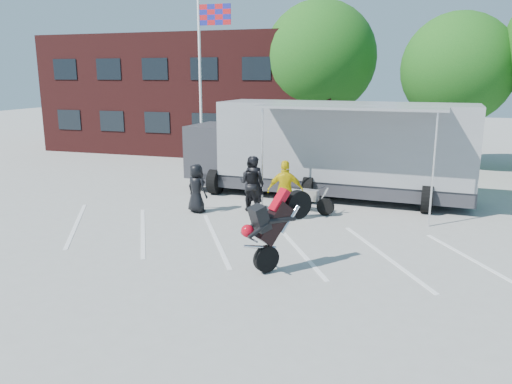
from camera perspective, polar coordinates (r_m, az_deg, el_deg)
The scene contains 13 objects.
ground at distance 13.14m, azimuth 2.73°, elevation -7.55°, with size 100.00×100.00×0.00m, color #9D9D98.
parking_bay_lines at distance 14.05m, azimuth 3.77°, elevation -6.14°, with size 18.00×5.00×0.01m, color white.
office_building at distance 32.65m, azimuth -6.36°, elevation 11.10°, with size 18.00×8.00×7.00m, color #451716.
flagpole at distance 23.80m, azimuth -5.85°, elevation 14.10°, with size 1.61×0.12×8.00m.
tree_left at distance 28.37m, azimuth 7.31°, elevation 14.94°, with size 6.12×6.12×8.64m.
tree_mid at distance 26.97m, azimuth 22.05°, elevation 12.89°, with size 5.44×5.44×7.68m.
transporter_truck at distance 19.78m, azimuth 8.36°, elevation -0.55°, with size 11.50×5.54×3.66m, color gray, non-canonical shape.
parked_motorcycle at distance 17.42m, azimuth 5.78°, elevation -2.35°, with size 0.68×2.04×1.07m, color #ABABAF, non-canonical shape.
stunt_bike_rider at distance 12.58m, azimuth 3.97°, elevation -8.53°, with size 0.87×1.85×2.18m, color black, non-canonical shape.
spectator_leather_a at distance 17.33m, azimuth -6.81°, elevation 0.41°, with size 0.83×0.54×1.69m, color black.
spectator_leather_b at distance 17.31m, azimuth -0.24°, elevation 0.96°, with size 0.72×0.47×1.96m, color black.
spectator_leather_c at distance 17.40m, azimuth -0.50°, elevation 0.97°, with size 0.94×0.73×1.93m, color black.
spectator_hivis at distance 16.20m, azimuth 3.39°, elevation 0.13°, with size 1.17×0.49×1.99m, color yellow.
Camera 1 is at (3.07, -11.90, 4.65)m, focal length 35.00 mm.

